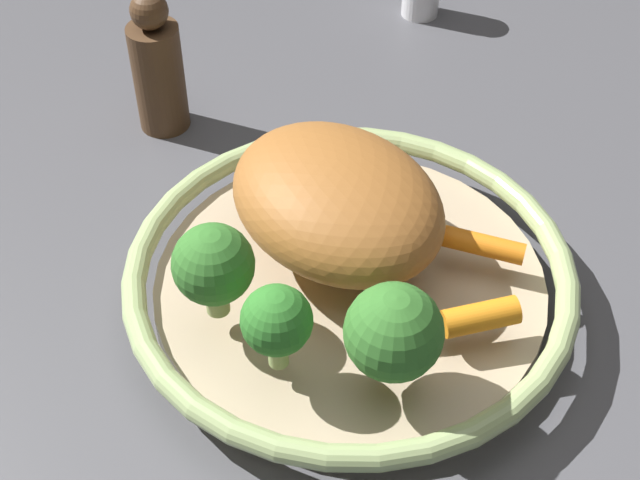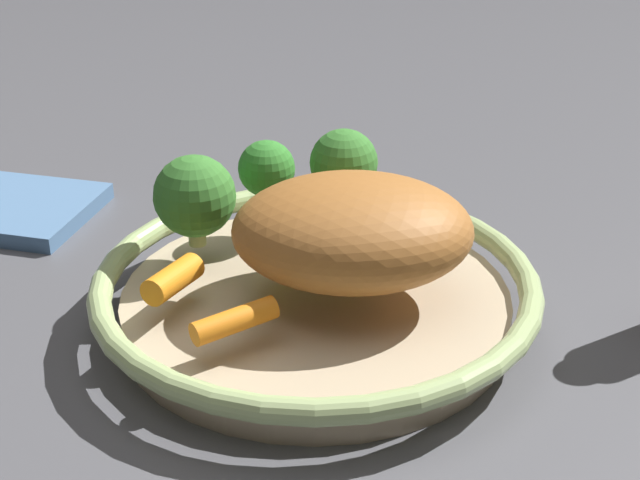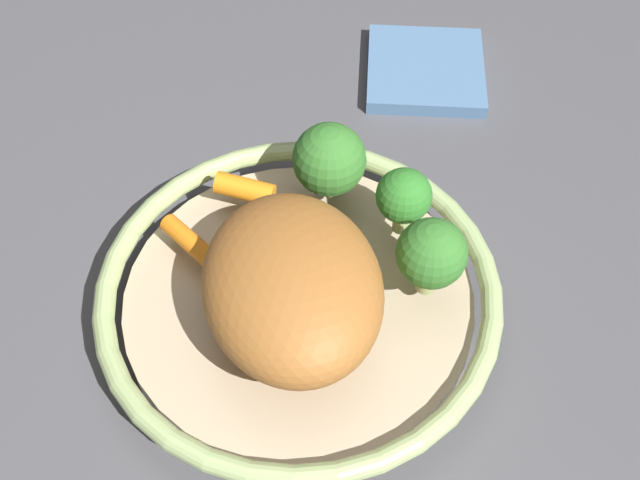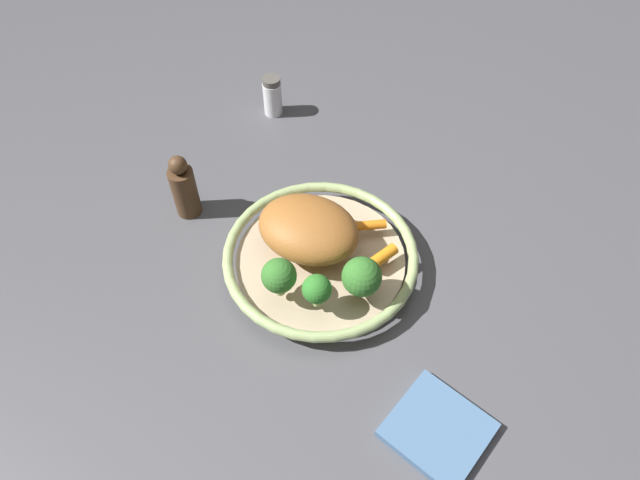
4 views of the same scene
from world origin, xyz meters
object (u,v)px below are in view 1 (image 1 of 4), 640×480
(broccoli_floret_small, at_px, (213,266))
(broccoli_floret_edge, at_px, (277,322))
(pepper_mill, at_px, (158,69))
(roast_chicken_piece, at_px, (337,201))
(serving_bowl, at_px, (350,282))
(baby_carrot_back, at_px, (484,245))
(broccoli_floret_large, at_px, (394,333))
(baby_carrot_near_rim, at_px, (481,317))

(broccoli_floret_small, bearing_deg, broccoli_floret_edge, -130.19)
(pepper_mill, bearing_deg, roast_chicken_piece, -135.28)
(serving_bowl, bearing_deg, baby_carrot_back, -77.79)
(broccoli_floret_small, distance_m, pepper_mill, 0.26)
(baby_carrot_back, xyz_separation_m, pepper_mill, (0.17, 0.27, 0.01))
(pepper_mill, bearing_deg, serving_bowl, -136.96)
(roast_chicken_piece, distance_m, broccoli_floret_small, 0.10)
(broccoli_floret_small, xyz_separation_m, broccoli_floret_large, (-0.04, -0.11, -0.00))
(baby_carrot_near_rim, bearing_deg, pepper_mill, 48.04)
(serving_bowl, height_order, broccoli_floret_small, broccoli_floret_small)
(serving_bowl, distance_m, roast_chicken_piece, 0.06)
(roast_chicken_piece, xyz_separation_m, broccoli_floret_large, (-0.11, -0.04, 0.00))
(broccoli_floret_edge, bearing_deg, broccoli_floret_large, -90.42)
(roast_chicken_piece, bearing_deg, broccoli_floret_large, -158.63)
(broccoli_floret_large, relative_size, pepper_mill, 0.54)
(serving_bowl, bearing_deg, broccoli_floret_small, 122.31)
(roast_chicken_piece, distance_m, baby_carrot_near_rim, 0.12)
(broccoli_floret_edge, relative_size, broccoli_floret_large, 0.90)
(broccoli_floret_large, bearing_deg, roast_chicken_piece, 21.37)
(roast_chicken_piece, distance_m, broccoli_floret_large, 0.12)
(serving_bowl, xyz_separation_m, baby_carrot_back, (0.02, -0.09, 0.03))
(serving_bowl, xyz_separation_m, broccoli_floret_large, (-0.09, -0.03, 0.06))
(broccoli_floret_edge, distance_m, broccoli_floret_large, 0.07)
(roast_chicken_piece, bearing_deg, serving_bowl, -152.46)
(serving_bowl, bearing_deg, roast_chicken_piece, 27.54)
(broccoli_floret_small, relative_size, pepper_mill, 0.54)
(baby_carrot_back, distance_m, broccoli_floret_edge, 0.17)
(serving_bowl, distance_m, broccoli_floret_large, 0.11)
(baby_carrot_back, distance_m, pepper_mill, 0.31)
(broccoli_floret_edge, bearing_deg, baby_carrot_near_rim, -70.92)
(baby_carrot_near_rim, relative_size, broccoli_floret_edge, 0.79)
(broccoli_floret_small, distance_m, broccoli_floret_large, 0.12)
(serving_bowl, xyz_separation_m, broccoli_floret_small, (-0.05, 0.08, 0.06))
(baby_carrot_back, height_order, pepper_mill, pepper_mill)
(roast_chicken_piece, relative_size, baby_carrot_back, 2.91)
(baby_carrot_near_rim, height_order, broccoli_floret_large, broccoli_floret_large)
(baby_carrot_back, bearing_deg, broccoli_floret_edge, 130.81)
(pepper_mill, bearing_deg, baby_carrot_back, -122.66)
(broccoli_floret_large, bearing_deg, baby_carrot_back, -27.69)
(baby_carrot_back, bearing_deg, roast_chicken_piece, 87.96)
(roast_chicken_piece, relative_size, pepper_mill, 1.27)
(serving_bowl, bearing_deg, baby_carrot_near_rim, -118.55)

